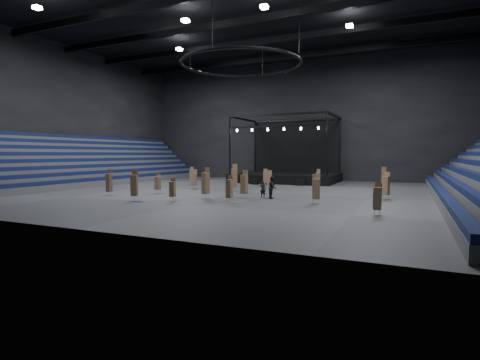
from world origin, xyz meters
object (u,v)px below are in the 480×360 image
at_px(chair_stack_6, 192,176).
at_px(crew_member, 273,187).
at_px(chair_stack_12, 244,184).
at_px(man_center, 263,189).
at_px(stage, 288,171).
at_px(chair_stack_5, 173,189).
at_px(flight_case_left, 254,182).
at_px(chair_stack_15, 270,179).
at_px(chair_stack_1, 265,177).
at_px(chair_stack_4, 195,179).
at_px(flight_case_mid, 270,182).
at_px(chair_stack_11, 384,180).
at_px(chair_stack_16, 206,183).
at_px(chair_stack_14, 377,198).
at_px(chair_stack_7, 158,183).
at_px(chair_stack_13, 134,185).
at_px(chair_stack_9, 109,182).
at_px(flight_case_right, 300,182).
at_px(chair_stack_0, 234,177).
at_px(chair_stack_2, 386,185).
at_px(chair_stack_8, 316,188).
at_px(chair_stack_3, 318,179).
at_px(chair_stack_10, 229,188).

xyz_separation_m(chair_stack_6, crew_member, (14.02, -9.18, -0.21)).
distance_m(chair_stack_12, man_center, 1.91).
xyz_separation_m(stage, chair_stack_5, (-2.26, -25.21, -0.43)).
xyz_separation_m(flight_case_left, chair_stack_15, (3.93, -5.14, 0.77)).
bearing_deg(chair_stack_1, chair_stack_4, -153.27).
relative_size(flight_case_mid, chair_stack_4, 0.46).
xyz_separation_m(chair_stack_4, chair_stack_11, (19.75, 3.03, 0.17)).
height_order(chair_stack_6, chair_stack_16, chair_stack_16).
bearing_deg(chair_stack_14, chair_stack_7, 173.43).
height_order(chair_stack_15, chair_stack_16, chair_stack_16).
distance_m(stage, chair_stack_13, 27.07).
height_order(chair_stack_7, chair_stack_9, chair_stack_9).
bearing_deg(chair_stack_5, man_center, 31.89).
distance_m(chair_stack_15, chair_stack_16, 11.05).
xyz_separation_m(chair_stack_1, crew_member, (4.78, -10.92, -0.16)).
height_order(flight_case_right, chair_stack_12, chair_stack_12).
bearing_deg(chair_stack_6, flight_case_left, 11.53).
height_order(stage, chair_stack_13, stage).
bearing_deg(crew_member, chair_stack_7, 87.26).
bearing_deg(chair_stack_16, chair_stack_12, 43.58).
relative_size(flight_case_right, chair_stack_16, 0.43).
bearing_deg(chair_stack_0, chair_stack_1, 69.17).
relative_size(chair_stack_2, chair_stack_16, 0.86).
bearing_deg(chair_stack_8, flight_case_right, 86.88).
bearing_deg(chair_stack_3, chair_stack_1, 170.66).
relative_size(chair_stack_2, chair_stack_7, 1.22).
distance_m(stage, flight_case_right, 6.95).
height_order(chair_stack_1, chair_stack_11, chair_stack_11).
xyz_separation_m(chair_stack_6, chair_stack_8, (18.37, -11.44, 0.06)).
bearing_deg(chair_stack_5, flight_case_left, 80.53).
bearing_deg(chair_stack_13, chair_stack_14, -21.61).
distance_m(chair_stack_4, crew_member, 12.20).
relative_size(chair_stack_3, chair_stack_11, 0.86).
height_order(chair_stack_1, chair_stack_9, chair_stack_9).
distance_m(stage, flight_case_left, 7.22).
bearing_deg(chair_stack_11, flight_case_right, 135.37).
xyz_separation_m(chair_stack_2, chair_stack_4, (-20.19, 1.78, -0.09)).
distance_m(chair_stack_1, chair_stack_9, 18.10).
relative_size(chair_stack_8, chair_stack_14, 1.11).
bearing_deg(chair_stack_3, chair_stack_11, -10.27).
distance_m(flight_case_mid, chair_stack_0, 9.01).
xyz_separation_m(chair_stack_6, man_center, (12.91, -8.71, -0.43)).
bearing_deg(chair_stack_16, chair_stack_10, -9.15).
relative_size(chair_stack_11, chair_stack_16, 0.96).
bearing_deg(chair_stack_9, chair_stack_10, 0.03).
xyz_separation_m(flight_case_right, chair_stack_5, (-5.71, -19.27, 0.62)).
xyz_separation_m(flight_case_left, man_center, (6.16, -13.09, 0.41)).
bearing_deg(chair_stack_16, chair_stack_9, -154.14).
height_order(chair_stack_7, crew_member, crew_member).
distance_m(chair_stack_4, chair_stack_6, 5.03).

